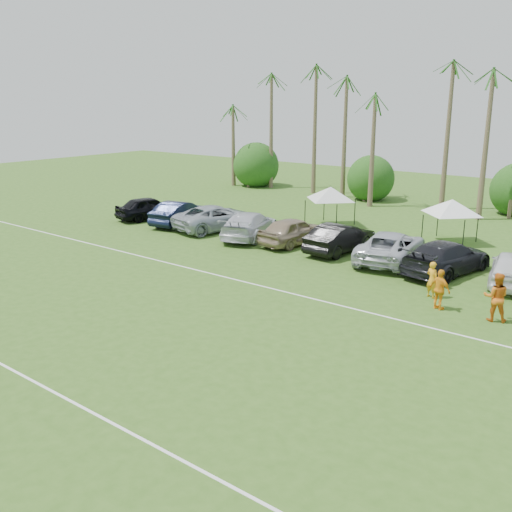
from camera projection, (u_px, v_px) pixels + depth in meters
The scene contains 23 objects.
field_lines at pixel (151, 317), 23.32m from camera, with size 80.00×12.10×0.01m.
palm_tree_0 at pixel (225, 110), 57.16m from camera, with size 2.40×2.40×8.90m.
palm_tree_1 at pixel (264, 102), 53.96m from camera, with size 2.40×2.40×9.90m.
palm_tree_2 at pixel (309, 92), 50.76m from camera, with size 2.40×2.40×10.90m.
palm_tree_3 at pixel (349, 81), 48.15m from camera, with size 2.40×2.40×11.90m.
palm_tree_4 at pixel (391, 113), 46.47m from camera, with size 2.40×2.40×8.90m.
palm_tree_5 at pixel (440, 102), 43.86m from camera, with size 2.40×2.40×9.90m.
palm_tree_6 at pixel (495, 90), 41.25m from camera, with size 2.40×2.40×10.90m.
bush_tree_0 at pixel (254, 169), 57.65m from camera, with size 4.00×4.00×4.00m.
bush_tree_1 at pixel (371, 179), 49.93m from camera, with size 4.00×4.00×4.00m.
sideline_player_a at pixel (432, 280), 25.47m from camera, with size 0.61×0.40×1.67m, color orange.
sideline_player_b at pixel (496, 297), 22.73m from camera, with size 0.97×0.76×2.00m, color orange.
sideline_player_c at pixel (440, 290), 23.99m from camera, with size 1.03×0.43×1.76m, color #FBA31B.
canopy_tent_left at pixel (331, 187), 39.52m from camera, with size 3.93×3.93×3.19m.
canopy_tent_right at pixel (453, 199), 34.67m from camera, with size 3.93×3.93×3.18m.
parked_car_0 at pixel (149, 208), 42.17m from camera, with size 1.99×4.95×1.69m, color black.
parked_car_1 at pixel (179, 213), 40.28m from camera, with size 1.79×5.12×1.69m, color black.
parked_car_2 at pixel (217, 218), 38.66m from camera, with size 2.80×6.07×1.69m, color #A2AAB2.
parked_car_3 at pixel (249, 225), 36.46m from camera, with size 2.36×5.81×1.69m, color silver.
parked_car_4 at pixel (293, 231), 34.81m from camera, with size 1.99×4.95×1.69m, color tan.
parked_car_5 at pixel (340, 238), 33.03m from camera, with size 1.79×5.12×1.69m, color black.
parked_car_6 at pixel (391, 247), 31.09m from camera, with size 2.80×6.07×1.69m, color #B8BBC5.
parked_car_7 at pixel (447, 257), 29.01m from camera, with size 2.36×5.81×1.69m, color black.
Camera 1 is at (16.84, -6.51, 8.65)m, focal length 40.00 mm.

